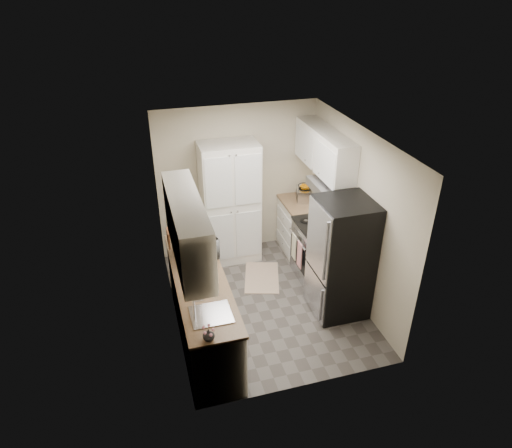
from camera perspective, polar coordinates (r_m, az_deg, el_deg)
The scene contains 16 objects.
ground at distance 6.79m, azimuth 1.19°, elevation -9.65°, with size 3.20×3.20×0.00m, color #56514C.
room_shell at distance 5.89m, azimuth 1.22°, elevation 2.67°, with size 2.64×3.24×2.52m.
pantry_cabinet at distance 7.28m, azimuth -3.26°, elevation 2.57°, with size 0.90×0.55×2.00m, color silver.
base_cabinet_left at distance 6.02m, azimuth -6.74°, elevation -10.42°, with size 0.60×2.30×0.88m, color silver.
countertop_left at distance 5.74m, azimuth -7.01°, elevation -6.88°, with size 0.63×2.33×0.04m, color #846647.
base_cabinet_right at distance 7.75m, azimuth 5.67°, elevation -0.46°, with size 0.60×0.80×0.88m, color silver.
countertop_right at distance 7.53m, azimuth 5.84°, elevation 2.58°, with size 0.63×0.83×0.04m, color #846647.
electric_range at distance 7.09m, azimuth 7.87°, elevation -3.29°, with size 0.71×0.78×1.13m.
refrigerator at distance 6.28m, azimuth 10.64°, elevation -4.23°, with size 0.70×0.72×1.70m, color #B7B7BC.
microwave at distance 6.10m, azimuth -7.25°, elevation -2.48°, with size 0.56×0.38×0.31m, color #B2B3B6.
wine_bottle at distance 6.44m, azimuth -9.68°, elevation -1.08°, with size 0.07×0.07×0.26m, color black.
flower_vase at distance 4.83m, azimuth -5.95°, elevation -13.61°, with size 0.12×0.12×0.13m, color white.
cutting_board at distance 6.60m, azimuth -7.22°, elevation 0.26°, with size 0.02×0.27×0.34m, color #4C8D3F.
toaster_oven at distance 7.57m, azimuth 6.12°, elevation 3.73°, with size 0.27×0.35×0.20m, color silver.
fruit_basket at distance 7.51m, azimuth 6.14°, elevation 4.74°, with size 0.22×0.22×0.09m, color orange, non-canonical shape.
kitchen_mat at distance 7.25m, azimuth 0.73°, elevation -6.69°, with size 0.52×0.84×0.01m, color #CDAC8F.
Camera 1 is at (-1.58, -5.04, 4.26)m, focal length 32.00 mm.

